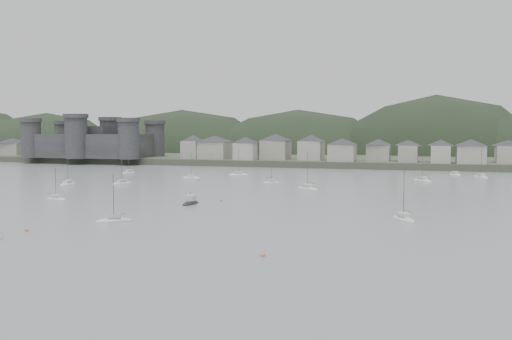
% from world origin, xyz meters
% --- Properties ---
extents(ground, '(900.00, 900.00, 0.00)m').
position_xyz_m(ground, '(0.00, 0.00, 0.00)').
color(ground, slate).
rests_on(ground, ground).
extents(far_shore_land, '(900.00, 250.00, 3.00)m').
position_xyz_m(far_shore_land, '(0.00, 295.00, 1.50)').
color(far_shore_land, '#383D2D').
rests_on(far_shore_land, ground).
extents(forested_ridge, '(851.55, 103.94, 102.57)m').
position_xyz_m(forested_ridge, '(4.83, 269.40, -11.28)').
color(forested_ridge, black).
rests_on(forested_ridge, ground).
extents(castle, '(66.00, 43.00, 20.00)m').
position_xyz_m(castle, '(-120.00, 179.80, 10.96)').
color(castle, '#2F2F32').
rests_on(castle, far_shore_land).
extents(waterfront_town, '(451.48, 28.46, 12.92)m').
position_xyz_m(waterfront_town, '(50.59, 183.34, 8.66)').
color(waterfront_town, gray).
rests_on(waterfront_town, far_shore_land).
extents(sailboat_lead, '(8.33, 9.96, 13.57)m').
position_xyz_m(sailboat_lead, '(45.99, 119.00, 0.17)').
color(sailboat_lead, silver).
rests_on(sailboat_lead, ground).
extents(moored_fleet, '(220.61, 178.13, 12.36)m').
position_xyz_m(moored_fleet, '(-17.22, 58.55, 0.18)').
color(moored_fleet, silver).
rests_on(moored_fleet, ground).
extents(motor_launch_far, '(2.80, 7.27, 3.73)m').
position_xyz_m(motor_launch_far, '(-6.37, 41.67, 0.30)').
color(motor_launch_far, black).
rests_on(motor_launch_far, ground).
extents(mooring_buoys, '(150.41, 123.25, 0.70)m').
position_xyz_m(mooring_buoys, '(-5.75, 54.59, 0.15)').
color(mooring_buoys, '#D17745').
rests_on(mooring_buoys, ground).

